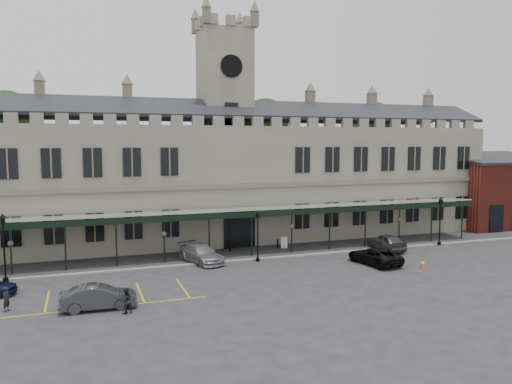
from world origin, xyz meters
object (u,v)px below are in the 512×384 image
object	(u,v)px
clock_tower	(225,117)
car_left_b	(99,297)
traffic_cone	(423,264)
person_a	(7,299)
station_building	(225,179)
lamp_post_mid	(258,231)
car_taxi	(201,254)
lamp_post_left	(4,242)
lamp_post_right	(440,217)
car_right_a	(387,242)
car_van	(375,256)
sign_board	(284,243)
person_b	(126,301)

from	to	relation	value
clock_tower	car_left_b	distance (m)	26.99
traffic_cone	person_a	size ratio (longest dim) A/B	0.44
station_building	person_a	world-z (taller)	station_building
lamp_post_mid	car_taxi	xyz separation A→B (m)	(-4.78, 1.22, -1.91)
station_building	car_taxi	bearing A→B (deg)	-117.08
lamp_post_left	car_taxi	world-z (taller)	lamp_post_left
lamp_post_right	car_right_a	distance (m)	6.72
traffic_cone	lamp_post_right	bearing A→B (deg)	43.34
lamp_post_mid	person_a	size ratio (longest dim) A/B	2.90
car_left_b	car_van	distance (m)	23.09
lamp_post_mid	traffic_cone	size ratio (longest dim) A/B	6.66
lamp_post_mid	car_left_b	bearing A→B (deg)	-147.94
lamp_post_left	car_left_b	bearing A→B (deg)	-53.75
station_building	car_taxi	world-z (taller)	station_building
sign_board	person_a	size ratio (longest dim) A/B	0.72
lamp_post_mid	person_b	xyz separation A→B (m)	(-12.08, -9.90, -1.89)
car_taxi	person_a	world-z (taller)	person_a
sign_board	person_a	world-z (taller)	person_a
lamp_post_mid	car_taxi	world-z (taller)	lamp_post_mid
station_building	clock_tower	bearing A→B (deg)	90.00
traffic_cone	station_building	bearing A→B (deg)	123.74
clock_tower	car_left_b	xyz separation A→B (m)	(-13.83, -19.61, -12.34)
station_building	sign_board	distance (m)	9.83
person_a	car_taxi	bearing A→B (deg)	-31.16
person_b	clock_tower	bearing A→B (deg)	-141.93
lamp_post_mid	car_left_b	size ratio (longest dim) A/B	0.97
lamp_post_left	lamp_post_right	world-z (taller)	lamp_post_left
traffic_cone	person_a	distance (m)	31.09
lamp_post_right	car_taxi	world-z (taller)	lamp_post_right
lamp_post_right	lamp_post_mid	bearing A→B (deg)	-178.93
clock_tower	lamp_post_right	bearing A→B (deg)	-28.82
person_b	person_a	bearing A→B (deg)	-43.70
car_left_b	person_b	bearing A→B (deg)	-130.10
station_building	clock_tower	xyz separation A→B (m)	(0.00, 0.09, 6.64)
lamp_post_left	car_van	bearing A→B (deg)	-8.63
car_van	station_building	bearing A→B (deg)	-69.71
lamp_post_right	person_b	xyz separation A→B (m)	(-31.78, -10.27, -2.12)
car_taxi	person_a	distance (m)	16.46
car_left_b	traffic_cone	bearing A→B (deg)	-84.26
lamp_post_mid	sign_board	xyz separation A→B (m)	(4.30, 4.30, -2.13)
car_left_b	person_b	xyz separation A→B (m)	(1.53, -1.38, 0.02)
car_van	lamp_post_mid	bearing A→B (deg)	-35.06
lamp_post_left	car_van	distance (m)	29.47
lamp_post_left	person_a	distance (m)	7.64
lamp_post_right	person_a	bearing A→B (deg)	-169.08
lamp_post_right	sign_board	distance (m)	16.07
car_taxi	person_b	size ratio (longest dim) A/B	3.35
car_van	person_b	size ratio (longest dim) A/B	3.26
person_a	lamp_post_mid	bearing A→B (deg)	-41.02
car_right_a	person_b	world-z (taller)	car_right_a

